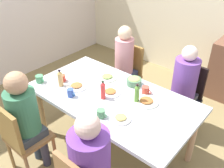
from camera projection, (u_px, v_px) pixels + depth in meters
ground_plane at (112, 145)px, 3.09m from camera, size 5.73×5.73×0.00m
wall_back at (207, 4)px, 3.87m from camera, size 5.02×0.12×2.60m
dining_table at (112, 102)px, 2.73m from camera, size 1.84×1.00×0.75m
chair_0 at (185, 95)px, 3.13m from camera, size 0.40×0.40×0.90m
person_0 at (184, 84)px, 2.96m from camera, size 0.30×0.30×1.20m
chair_1 at (21, 136)px, 2.50m from camera, size 0.40×0.40×0.90m
person_1 at (25, 115)px, 2.44m from camera, size 0.30×0.30×1.22m
person_2 at (91, 163)px, 1.93m from camera, size 0.32×0.32×1.23m
chair_3 at (127, 72)px, 3.63m from camera, size 0.40×0.40×0.90m
person_3 at (123, 61)px, 3.47m from camera, size 0.30×0.30×1.22m
plate_0 at (110, 92)px, 2.72m from camera, size 0.23×0.23×0.04m
plate_1 at (77, 86)px, 2.82m from camera, size 0.24×0.24×0.04m
plate_2 at (107, 77)px, 2.99m from camera, size 0.23×0.23×0.04m
plate_3 at (121, 118)px, 2.35m from camera, size 0.20×0.20×0.04m
plate_4 at (146, 101)px, 2.58m from camera, size 0.25×0.25×0.04m
bowl_0 at (134, 81)px, 2.85m from camera, size 0.17×0.17×0.10m
cup_0 at (40, 79)px, 2.90m from camera, size 0.13×0.09×0.09m
cup_1 at (101, 113)px, 2.36m from camera, size 0.12×0.08×0.08m
cup_2 at (146, 90)px, 2.69m from camera, size 0.12×0.08×0.09m
cup_3 at (71, 93)px, 2.65m from camera, size 0.11×0.07×0.09m
cup_4 at (62, 78)px, 2.93m from camera, size 0.12×0.09×0.08m
bottle_0 at (103, 90)px, 2.59m from camera, size 0.05×0.05×0.22m
bottle_1 at (137, 94)px, 2.53m from camera, size 0.05×0.05×0.22m
bottle_2 at (60, 78)px, 2.81m from camera, size 0.06×0.06×0.20m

